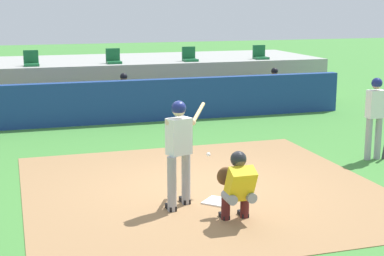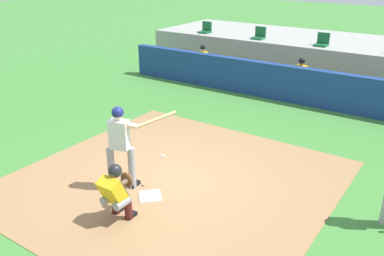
{
  "view_description": "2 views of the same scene",
  "coord_description": "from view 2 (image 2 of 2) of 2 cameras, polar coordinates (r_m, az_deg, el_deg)",
  "views": [
    {
      "loc": [
        -3.25,
        -9.8,
        3.34
      ],
      "look_at": [
        0.0,
        0.7,
        1.0
      ],
      "focal_mm": 55.15,
      "sensor_mm": 36.0,
      "label": 1
    },
    {
      "loc": [
        4.74,
        -6.24,
        4.46
      ],
      "look_at": [
        0.0,
        0.7,
        1.0
      ],
      "focal_mm": 38.65,
      "sensor_mm": 36.0,
      "label": 2
    }
  ],
  "objects": [
    {
      "name": "stadium_seat_2",
      "position": [
        16.58,
        17.51,
        11.22
      ],
      "size": [
        0.46,
        0.46,
        0.48
      ],
      "color": "#196033",
      "rests_on": "stands_platform"
    },
    {
      "name": "dugout_bench",
      "position": [
        15.14,
        14.74,
        5.4
      ],
      "size": [
        11.8,
        0.44,
        0.45
      ],
      "primitive_type": "cube",
      "color": "olive",
      "rests_on": "ground"
    },
    {
      "name": "catcher_crouched",
      "position": [
        7.62,
        -10.36,
        -8.4
      ],
      "size": [
        0.48,
        1.72,
        1.13
      ],
      "color": "gray",
      "rests_on": "ground"
    },
    {
      "name": "ground_plane",
      "position": [
        9.01,
        -2.53,
        -7.3
      ],
      "size": [
        80.0,
        80.0,
        0.0
      ],
      "primitive_type": "plane",
      "color": "#428438"
    },
    {
      "name": "dirt_infield",
      "position": [
        9.01,
        -2.53,
        -7.26
      ],
      "size": [
        6.4,
        6.4,
        0.01
      ],
      "primitive_type": "cube",
      "color": "#9E754C",
      "rests_on": "ground"
    },
    {
      "name": "dugout_player_0",
      "position": [
        16.63,
        1.29,
        9.23
      ],
      "size": [
        0.49,
        0.7,
        1.3
      ],
      "color": "#939399",
      "rests_on": "ground"
    },
    {
      "name": "stands_platform",
      "position": [
        18.17,
        18.7,
        9.29
      ],
      "size": [
        15.0,
        4.4,
        1.4
      ],
      "primitive_type": "cube",
      "color": "#9E9E99",
      "rests_on": "ground"
    },
    {
      "name": "batter_at_plate",
      "position": [
        8.39,
        -9.72,
        -2.03
      ],
      "size": [
        0.99,
        1.16,
        1.8
      ],
      "color": "#99999E",
      "rests_on": "ground"
    },
    {
      "name": "dugout_player_1",
      "position": [
        14.88,
        14.57,
        6.93
      ],
      "size": [
        0.49,
        0.7,
        1.3
      ],
      "color": "#939399",
      "rests_on": "ground"
    },
    {
      "name": "home_plate",
      "position": [
        8.47,
        -5.81,
        -9.34
      ],
      "size": [
        0.62,
        0.62,
        0.02
      ],
      "primitive_type": "cube",
      "rotation": [
        0.0,
        0.0,
        0.79
      ],
      "color": "white",
      "rests_on": "dirt_infield"
    },
    {
      "name": "stadium_seat_1",
      "position": [
        17.5,
        9.25,
        12.49
      ],
      "size": [
        0.46,
        0.46,
        0.48
      ],
      "color": "#196033",
      "rests_on": "stands_platform"
    },
    {
      "name": "stadium_seat_0",
      "position": [
        18.74,
        1.88,
        13.4
      ],
      "size": [
        0.46,
        0.46,
        0.48
      ],
      "color": "#196033",
      "rests_on": "stands_platform"
    },
    {
      "name": "dugout_wall",
      "position": [
        14.13,
        13.46,
        5.91
      ],
      "size": [
        13.0,
        0.3,
        1.2
      ],
      "primitive_type": "cube",
      "color": "navy",
      "rests_on": "ground"
    }
  ]
}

